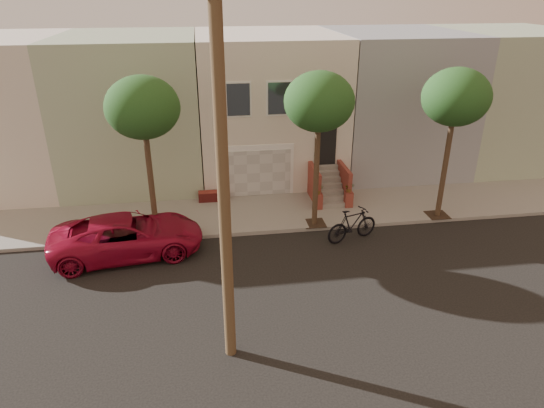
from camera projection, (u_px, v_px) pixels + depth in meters
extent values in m
plane|color=black|center=(311.00, 280.00, 16.61)|extent=(90.00, 90.00, 0.00)
cube|color=gray|center=(285.00, 212.00, 21.39)|extent=(40.00, 3.70, 0.15)
cube|color=beige|center=(267.00, 103.00, 25.15)|extent=(7.00, 8.00, 7.00)
cube|color=#91A182|center=(134.00, 107.00, 24.26)|extent=(6.50, 8.00, 7.00)
cube|color=gray|center=(391.00, 99.00, 26.05)|extent=(6.50, 8.00, 7.00)
cube|color=#91A182|center=(501.00, 95.00, 26.91)|extent=(6.50, 8.00, 7.00)
cube|color=white|center=(260.00, 170.00, 22.40)|extent=(3.20, 0.12, 2.50)
cube|color=beige|center=(260.00, 173.00, 22.39)|extent=(2.90, 0.06, 2.20)
cube|color=gray|center=(265.00, 211.00, 21.23)|extent=(3.20, 3.70, 0.02)
cube|color=maroon|center=(214.00, 196.00, 22.25)|extent=(1.40, 0.45, 0.44)
cube|color=black|center=(326.00, 144.00, 22.28)|extent=(1.00, 0.06, 2.00)
cube|color=#3F4751|center=(238.00, 100.00, 20.83)|extent=(1.00, 0.06, 1.40)
cube|color=white|center=(238.00, 100.00, 20.85)|extent=(1.15, 0.05, 1.55)
cube|color=#3F4751|center=(279.00, 98.00, 21.07)|extent=(1.00, 0.06, 1.40)
cube|color=white|center=(279.00, 98.00, 21.09)|extent=(1.15, 0.05, 1.55)
cube|color=#3F4751|center=(319.00, 97.00, 21.31)|extent=(1.00, 0.06, 1.40)
cube|color=white|center=(319.00, 97.00, 21.33)|extent=(1.15, 0.05, 1.55)
cube|color=gray|center=(333.00, 205.00, 21.63)|extent=(1.20, 0.28, 0.20)
cube|color=gray|center=(332.00, 198.00, 21.80)|extent=(1.20, 0.28, 0.20)
cube|color=gray|center=(330.00, 192.00, 21.97)|extent=(1.20, 0.28, 0.20)
cube|color=gray|center=(329.00, 186.00, 22.14)|extent=(1.20, 0.28, 0.20)
cube|color=gray|center=(328.00, 179.00, 22.31)|extent=(1.20, 0.28, 0.20)
cube|color=gray|center=(326.00, 173.00, 22.47)|extent=(1.20, 0.28, 0.20)
cube|color=gray|center=(325.00, 167.00, 22.64)|extent=(1.20, 0.28, 0.20)
cube|color=brown|center=(314.00, 184.00, 22.00)|extent=(0.18, 1.96, 1.60)
cube|color=brown|center=(344.00, 183.00, 22.19)|extent=(0.18, 1.96, 1.60)
cube|color=brown|center=(318.00, 201.00, 21.40)|extent=(0.35, 0.35, 0.70)
imported|color=#1D481A|center=(319.00, 189.00, 21.16)|extent=(0.40, 0.35, 0.45)
cube|color=brown|center=(348.00, 199.00, 21.58)|extent=(0.35, 0.35, 0.70)
imported|color=#1D481A|center=(349.00, 188.00, 21.34)|extent=(0.41, 0.35, 0.45)
cube|color=#2D2116|center=(157.00, 234.00, 19.33)|extent=(0.90, 0.90, 0.02)
cylinder|color=#392A1A|center=(151.00, 186.00, 18.45)|extent=(0.22, 0.22, 4.20)
ellipsoid|color=#1D481A|center=(143.00, 107.00, 17.18)|extent=(2.70, 2.57, 2.29)
cube|color=#2D2116|center=(314.00, 223.00, 20.18)|extent=(0.90, 0.90, 0.02)
cylinder|color=#392A1A|center=(316.00, 177.00, 19.31)|extent=(0.22, 0.22, 4.20)
ellipsoid|color=#1D481A|center=(319.00, 102.00, 18.03)|extent=(2.70, 2.57, 2.29)
cube|color=#2D2116|center=(437.00, 215.00, 20.91)|extent=(0.90, 0.90, 0.02)
cylinder|color=#392A1A|center=(444.00, 170.00, 20.03)|extent=(0.22, 0.22, 4.20)
ellipsoid|color=#1D481A|center=(456.00, 97.00, 18.76)|extent=(2.70, 2.57, 2.29)
cylinder|color=#483221|center=(223.00, 186.00, 11.25)|extent=(0.30, 0.30, 10.00)
imported|color=maroon|center=(127.00, 236.00, 17.90)|extent=(5.83, 3.24, 1.54)
imported|color=black|center=(352.00, 225.00, 18.91)|extent=(2.35, 1.31, 1.36)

